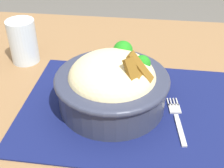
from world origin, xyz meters
TOP-DOWN VIEW (x-y plane):
  - table at (0.00, 0.00)m, footprint 1.10×0.89m
  - placemat at (-0.03, -0.01)m, footprint 0.46×0.32m
  - bowl at (-0.09, 0.00)m, footprint 0.22×0.22m
  - fork at (0.04, -0.03)m, footprint 0.03×0.13m
  - drinking_glass at (-0.32, 0.15)m, footprint 0.07×0.07m

SIDE VIEW (x-z plane):
  - table at x=0.00m, z-range 0.31..1.09m
  - placemat at x=-0.03m, z-range 0.77..0.78m
  - fork at x=0.04m, z-range 0.78..0.78m
  - drinking_glass at x=-0.32m, z-range 0.77..0.87m
  - bowl at x=-0.09m, z-range 0.76..0.89m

